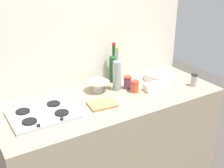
{
  "coord_description": "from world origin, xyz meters",
  "views": [
    {
      "loc": [
        -1.07,
        -1.76,
        1.92
      ],
      "look_at": [
        0.0,
        0.0,
        1.02
      ],
      "focal_mm": 46.37,
      "sensor_mm": 36.0,
      "label": 1
    }
  ],
  "objects_px": {
    "stovetop_hob": "(42,114)",
    "wine_bottle_leftmost": "(114,67)",
    "condiment_jar_spare": "(134,86)",
    "butter_dish": "(153,87)",
    "condiment_jar_front": "(194,80)",
    "plate_stack": "(159,76)",
    "wine_bottle_mid_left": "(117,74)",
    "cutting_board": "(102,104)",
    "condiment_jar_rear": "(127,82)",
    "mixing_bowl": "(98,86)"
  },
  "relations": [
    {
      "from": "plate_stack",
      "to": "condiment_jar_front",
      "type": "xyz_separation_m",
      "value": [
        0.17,
        -0.26,
        0.02
      ]
    },
    {
      "from": "condiment_jar_spare",
      "to": "butter_dish",
      "type": "bearing_deg",
      "value": -22.62
    },
    {
      "from": "plate_stack",
      "to": "wine_bottle_mid_left",
      "type": "height_order",
      "value": "wine_bottle_mid_left"
    },
    {
      "from": "cutting_board",
      "to": "condiment_jar_spare",
      "type": "bearing_deg",
      "value": 12.11
    },
    {
      "from": "mixing_bowl",
      "to": "plate_stack",
      "type": "bearing_deg",
      "value": -6.57
    },
    {
      "from": "plate_stack",
      "to": "condiment_jar_rear",
      "type": "relative_size",
      "value": 2.44
    },
    {
      "from": "wine_bottle_mid_left",
      "to": "butter_dish",
      "type": "distance_m",
      "value": 0.32
    },
    {
      "from": "stovetop_hob",
      "to": "condiment_jar_front",
      "type": "xyz_separation_m",
      "value": [
        1.29,
        -0.17,
        0.04
      ]
    },
    {
      "from": "stovetop_hob",
      "to": "mixing_bowl",
      "type": "distance_m",
      "value": 0.56
    },
    {
      "from": "stovetop_hob",
      "to": "condiment_jar_spare",
      "type": "height_order",
      "value": "condiment_jar_spare"
    },
    {
      "from": "wine_bottle_mid_left",
      "to": "condiment_jar_spare",
      "type": "height_order",
      "value": "wine_bottle_mid_left"
    },
    {
      "from": "stovetop_hob",
      "to": "butter_dish",
      "type": "xyz_separation_m",
      "value": [
        0.93,
        -0.07,
        0.01
      ]
    },
    {
      "from": "wine_bottle_mid_left",
      "to": "stovetop_hob",
      "type": "bearing_deg",
      "value": -171.43
    },
    {
      "from": "stovetop_hob",
      "to": "mixing_bowl",
      "type": "xyz_separation_m",
      "value": [
        0.53,
        0.16,
        0.03
      ]
    },
    {
      "from": "stovetop_hob",
      "to": "wine_bottle_leftmost",
      "type": "bearing_deg",
      "value": 19.58
    },
    {
      "from": "cutting_board",
      "to": "stovetop_hob",
      "type": "bearing_deg",
      "value": 169.39
    },
    {
      "from": "wine_bottle_mid_left",
      "to": "condiment_jar_rear",
      "type": "bearing_deg",
      "value": -14.36
    },
    {
      "from": "wine_bottle_leftmost",
      "to": "butter_dish",
      "type": "distance_m",
      "value": 0.39
    },
    {
      "from": "stovetop_hob",
      "to": "condiment_jar_spare",
      "type": "distance_m",
      "value": 0.78
    },
    {
      "from": "condiment_jar_spare",
      "to": "condiment_jar_rear",
      "type": "bearing_deg",
      "value": 97.33
    },
    {
      "from": "condiment_jar_front",
      "to": "mixing_bowl",
      "type": "bearing_deg",
      "value": 156.3
    },
    {
      "from": "plate_stack",
      "to": "condiment_jar_spare",
      "type": "bearing_deg",
      "value": -163.98
    },
    {
      "from": "wine_bottle_mid_left",
      "to": "cutting_board",
      "type": "bearing_deg",
      "value": -143.18
    },
    {
      "from": "wine_bottle_mid_left",
      "to": "cutting_board",
      "type": "distance_m",
      "value": 0.34
    },
    {
      "from": "butter_dish",
      "to": "condiment_jar_front",
      "type": "relative_size",
      "value": 1.28
    },
    {
      "from": "stovetop_hob",
      "to": "plate_stack",
      "type": "distance_m",
      "value": 1.12
    },
    {
      "from": "wine_bottle_leftmost",
      "to": "plate_stack",
      "type": "bearing_deg",
      "value": -25.6
    },
    {
      "from": "condiment_jar_front",
      "to": "condiment_jar_spare",
      "type": "relative_size",
      "value": 1.12
    },
    {
      "from": "wine_bottle_mid_left",
      "to": "butter_dish",
      "type": "xyz_separation_m",
      "value": [
        0.25,
        -0.17,
        -0.12
      ]
    },
    {
      "from": "stovetop_hob",
      "to": "butter_dish",
      "type": "distance_m",
      "value": 0.93
    },
    {
      "from": "condiment_jar_spare",
      "to": "wine_bottle_mid_left",
      "type": "bearing_deg",
      "value": 133.14
    },
    {
      "from": "wine_bottle_leftmost",
      "to": "condiment_jar_front",
      "type": "distance_m",
      "value": 0.7
    },
    {
      "from": "condiment_jar_front",
      "to": "cutting_board",
      "type": "relative_size",
      "value": 0.54
    },
    {
      "from": "condiment_jar_front",
      "to": "condiment_jar_spare",
      "type": "bearing_deg",
      "value": 161.62
    },
    {
      "from": "wine_bottle_leftmost",
      "to": "condiment_jar_rear",
      "type": "relative_size",
      "value": 3.28
    },
    {
      "from": "wine_bottle_mid_left",
      "to": "condiment_jar_front",
      "type": "relative_size",
      "value": 3.37
    },
    {
      "from": "plate_stack",
      "to": "condiment_jar_spare",
      "type": "distance_m",
      "value": 0.35
    },
    {
      "from": "wine_bottle_leftmost",
      "to": "cutting_board",
      "type": "distance_m",
      "value": 0.49
    },
    {
      "from": "condiment_jar_front",
      "to": "condiment_jar_rear",
      "type": "relative_size",
      "value": 1.01
    },
    {
      "from": "mixing_bowl",
      "to": "condiment_jar_spare",
      "type": "relative_size",
      "value": 1.97
    },
    {
      "from": "condiment_jar_spare",
      "to": "condiment_jar_front",
      "type": "bearing_deg",
      "value": -18.38
    },
    {
      "from": "stovetop_hob",
      "to": "plate_stack",
      "type": "height_order",
      "value": "plate_stack"
    },
    {
      "from": "plate_stack",
      "to": "condiment_jar_front",
      "type": "relative_size",
      "value": 2.42
    },
    {
      "from": "plate_stack",
      "to": "wine_bottle_leftmost",
      "type": "distance_m",
      "value": 0.42
    },
    {
      "from": "butter_dish",
      "to": "condiment_jar_spare",
      "type": "bearing_deg",
      "value": 157.38
    },
    {
      "from": "plate_stack",
      "to": "wine_bottle_mid_left",
      "type": "xyz_separation_m",
      "value": [
        -0.44,
        0.01,
        0.11
      ]
    },
    {
      "from": "wine_bottle_mid_left",
      "to": "condiment_jar_spare",
      "type": "distance_m",
      "value": 0.18
    },
    {
      "from": "plate_stack",
      "to": "cutting_board",
      "type": "bearing_deg",
      "value": -165.95
    },
    {
      "from": "condiment_jar_spare",
      "to": "cutting_board",
      "type": "xyz_separation_m",
      "value": [
        -0.35,
        -0.07,
        -0.04
      ]
    },
    {
      "from": "plate_stack",
      "to": "condiment_jar_rear",
      "type": "bearing_deg",
      "value": -178.23
    }
  ]
}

